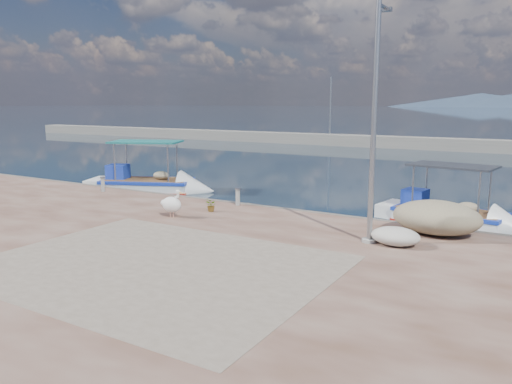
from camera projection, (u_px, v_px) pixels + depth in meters
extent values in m
plane|color=#162635|center=(196.00, 249.00, 16.15)|extent=(1400.00, 1400.00, 0.00)
cube|color=#533324|center=(29.00, 306.00, 11.03)|extent=(44.00, 22.00, 0.50)
cube|color=gray|center=(156.00, 265.00, 13.02)|extent=(9.00, 7.00, 0.01)
cube|color=gray|center=(441.00, 144.00, 49.84)|extent=(120.00, 2.20, 1.20)
cylinder|color=gray|center=(330.00, 109.00, 55.30)|extent=(0.16, 0.16, 7.00)
cone|color=#28384C|center=(481.00, 100.00, 599.35)|extent=(220.00, 220.00, 16.00)
cube|color=white|center=(148.00, 189.00, 26.78)|extent=(6.84, 4.52, 1.07)
cube|color=#1934A6|center=(147.00, 181.00, 26.70)|extent=(5.18, 3.87, 0.16)
cube|color=#9F1C13|center=(148.00, 191.00, 26.79)|extent=(5.17, 3.85, 0.13)
cube|color=#1934A6|center=(118.00, 172.00, 26.83)|extent=(1.33, 1.33, 0.79)
cube|color=#175D5D|center=(146.00, 142.00, 26.33)|extent=(4.10, 3.27, 0.09)
cube|color=white|center=(449.00, 222.00, 19.57)|extent=(5.86, 2.71, 0.92)
cube|color=#1934A6|center=(449.00, 211.00, 19.50)|extent=(4.31, 2.52, 0.14)
cube|color=#9F1C13|center=(449.00, 223.00, 19.58)|extent=(4.31, 2.50, 0.12)
cube|color=#1934A6|center=(415.00, 197.00, 20.32)|extent=(1.00, 1.00, 0.68)
cube|color=#202329|center=(453.00, 166.00, 19.18)|extent=(3.34, 2.22, 0.08)
cylinder|color=tan|center=(170.00, 213.00, 18.47)|extent=(0.03, 0.03, 0.27)
cylinder|color=tan|center=(173.00, 214.00, 18.42)|extent=(0.03, 0.03, 0.27)
ellipsoid|color=white|center=(172.00, 204.00, 18.38)|extent=(0.85, 0.58, 0.57)
cylinder|color=white|center=(177.00, 197.00, 18.23)|extent=(0.20, 0.13, 0.49)
sphere|color=white|center=(178.00, 192.00, 18.18)|extent=(0.16, 0.16, 0.16)
cone|color=#F9B161|center=(182.00, 193.00, 18.11)|extent=(0.40, 0.13, 0.12)
cylinder|color=gray|center=(374.00, 126.00, 14.55)|extent=(0.16, 0.16, 7.00)
cylinder|color=gray|center=(369.00, 240.00, 15.16)|extent=(0.44, 0.44, 0.10)
cube|color=gray|center=(386.00, 10.00, 14.51)|extent=(0.35, 0.18, 0.12)
cylinder|color=gray|center=(238.00, 197.00, 20.57)|extent=(0.18, 0.18, 0.68)
cylinder|color=gray|center=(238.00, 189.00, 20.51)|extent=(0.23, 0.23, 0.06)
cylinder|color=gray|center=(103.00, 185.00, 23.75)|extent=(0.17, 0.17, 0.67)
cylinder|color=gray|center=(102.00, 178.00, 23.69)|extent=(0.23, 0.23, 0.06)
imported|color=#33722D|center=(211.00, 205.00, 19.36)|extent=(0.57, 0.54, 0.51)
ellipsoid|color=tan|center=(437.00, 217.00, 16.01)|extent=(2.78, 1.99, 1.09)
ellipsoid|color=silver|center=(395.00, 236.00, 14.81)|extent=(1.45, 1.09, 0.54)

